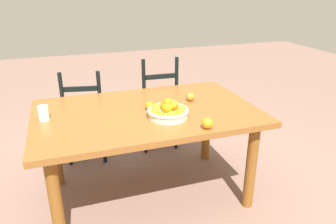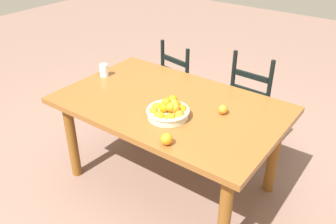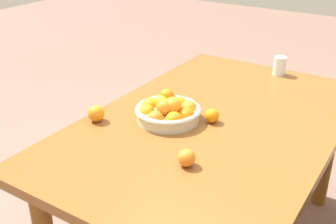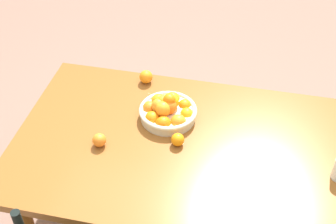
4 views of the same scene
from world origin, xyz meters
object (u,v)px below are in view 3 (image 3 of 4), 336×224
at_px(dining_table, 213,139).
at_px(orange_loose_2, 212,116).
at_px(drinking_glass, 280,66).
at_px(fruit_bowl, 168,110).
at_px(orange_loose_0, 187,158).
at_px(orange_loose_1, 96,114).

relative_size(dining_table, orange_loose_2, 25.61).
distance_m(orange_loose_2, drinking_glass, 0.77).
bearing_deg(drinking_glass, fruit_bowl, -14.94).
bearing_deg(fruit_bowl, dining_table, 123.19).
bearing_deg(dining_table, fruit_bowl, -56.81).
xyz_separation_m(fruit_bowl, orange_loose_0, (0.28, 0.26, -0.02)).
xyz_separation_m(dining_table, orange_loose_0, (0.40, 0.09, 0.13)).
xyz_separation_m(orange_loose_1, orange_loose_2, (-0.27, 0.45, -0.01)).
distance_m(orange_loose_0, drinking_glass, 1.14).
bearing_deg(orange_loose_1, orange_loose_0, 79.53).
height_order(fruit_bowl, orange_loose_2, fruit_bowl).
height_order(dining_table, fruit_bowl, fruit_bowl).
bearing_deg(orange_loose_1, orange_loose_2, 121.25).
bearing_deg(orange_loose_0, orange_loose_2, -167.47).
bearing_deg(fruit_bowl, orange_loose_0, 43.00).
height_order(orange_loose_0, orange_loose_2, orange_loose_0).
xyz_separation_m(fruit_bowl, orange_loose_2, (-0.09, 0.18, -0.02)).
relative_size(orange_loose_0, drinking_glass, 0.63).
bearing_deg(orange_loose_0, orange_loose_1, -100.47).
height_order(orange_loose_1, drinking_glass, drinking_glass).
height_order(dining_table, orange_loose_2, orange_loose_2).
bearing_deg(orange_loose_1, fruit_bowl, 124.07).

